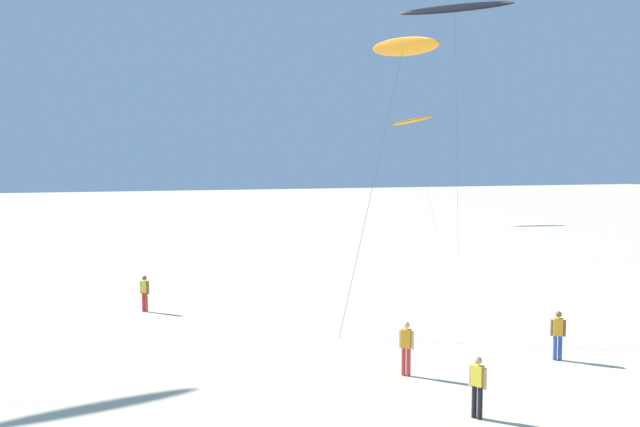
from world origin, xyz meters
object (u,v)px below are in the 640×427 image
Objects in this scene: flying_kite_3 at (403,47)px; person_near_left at (477,384)px; person_foreground_walker at (558,333)px; person_mid_field at (406,346)px; flying_kite_0 at (412,121)px; flying_kite_2 at (455,8)px; person_near_right at (145,292)px.

flying_kite_3 reaches higher than person_near_left.
person_mid_field is at bearing 177.10° from person_foreground_walker.
flying_kite_0 is 1.00× the size of flying_kite_3.
flying_kite_2 is at bearing 60.02° from person_near_left.
person_mid_field is (-25.45, -48.28, -10.55)m from flying_kite_0.
person_near_left is (-25.24, -51.96, -10.59)m from flying_kite_0.
flying_kite_3 is at bearing -118.20° from flying_kite_0.
person_foreground_walker is 17.62m from person_near_right.
flying_kite_0 reaches higher than person_mid_field.
person_near_left is at bearing -106.52° from flying_kite_3.
flying_kite_2 is at bearing 30.28° from person_near_right.
flying_kite_2 is 38.73m from person_near_left.
flying_kite_0 is 24.57m from flying_kite_2.
flying_kite_3 is (-13.97, -18.89, -6.90)m from flying_kite_2.
person_mid_field is (7.16, -11.82, 0.05)m from person_near_right.
person_foreground_walker is 1.03× the size of person_near_right.
person_near_left is at bearing -86.70° from person_mid_field.
person_near_right is (-7.37, 15.50, -0.01)m from person_near_left.
person_foreground_walker is at bearing -73.88° from flying_kite_3.
flying_kite_3 is at bearing -126.48° from flying_kite_2.
person_foreground_walker is (-11.78, -26.46, -17.67)m from flying_kite_2.
person_near_right is at bearing 156.88° from flying_kite_3.
flying_kite_3 is 7.49× the size of person_near_right.
person_near_right is at bearing -131.80° from flying_kite_0.
flying_kite_3 is 15.81m from person_near_right.
person_foreground_walker is at bearing -112.18° from flying_kite_0.
flying_kite_0 is at bearing 62.21° from person_mid_field.
flying_kite_3 is at bearing 106.12° from person_foreground_walker.
flying_kite_2 reaches higher than person_foreground_walker.
flying_kite_0 is 46.52m from flying_kite_3.
flying_kite_0 reaches higher than person_near_left.
flying_kite_2 is at bearing 56.34° from person_mid_field.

